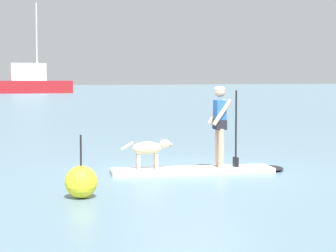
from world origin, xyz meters
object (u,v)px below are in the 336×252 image
marker_buoy (81,182)px  paddleboard (203,170)px  moored_boat_far_port (32,82)px  dog (149,149)px  person_paddler (220,121)px

marker_buoy → paddleboard: bearing=23.2°
paddleboard → moored_boat_far_port: bearing=74.8°
moored_boat_far_port → dog: bearing=-106.0°
dog → marker_buoy: size_ratio=1.00×
moored_boat_far_port → marker_buoy: size_ratio=12.28×
dog → marker_buoy: bearing=-141.2°
paddleboard → moored_boat_far_port: size_ratio=0.29×
dog → marker_buoy: 2.83m
paddleboard → dog: bearing=160.7°
person_paddler → moored_boat_far_port: size_ratio=0.13×
paddleboard → person_paddler: bearing=-19.3°
paddleboard → moored_boat_far_port: 78.17m
paddleboard → moored_boat_far_port: moored_boat_far_port is taller
person_paddler → dog: 1.59m
paddleboard → dog: 1.21m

